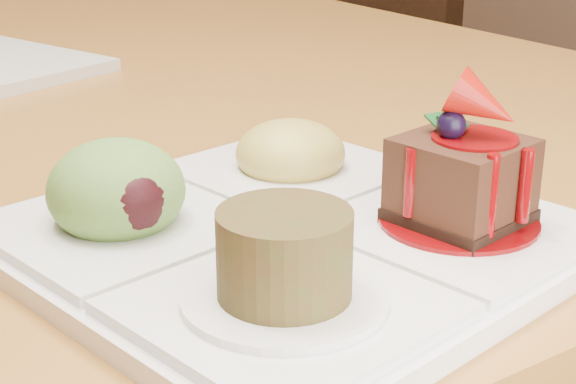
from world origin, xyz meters
TOP-DOWN VIEW (x-y plane):
  - chair_right at (0.81, 0.34)m, footprint 0.47×0.47m
  - sampler_plate at (-0.06, -0.75)m, footprint 0.30×0.30m

SIDE VIEW (x-z plane):
  - chair_right at x=0.81m, z-range 0.07..1.07m
  - sampler_plate at x=-0.06m, z-range 0.72..0.82m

